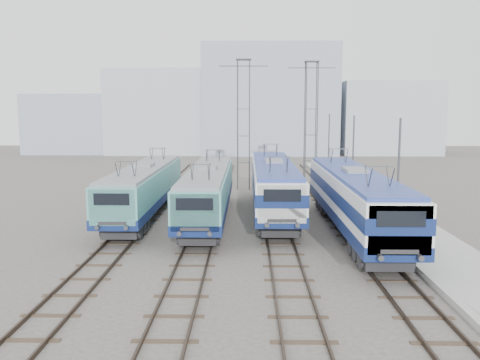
% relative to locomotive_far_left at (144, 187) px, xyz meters
% --- Properties ---
extents(ground, '(160.00, 160.00, 0.00)m').
position_rel_locomotive_far_left_xyz_m(ground, '(6.75, -9.12, -2.16)').
color(ground, '#514C47').
extents(platform, '(4.00, 70.00, 0.30)m').
position_rel_locomotive_far_left_xyz_m(platform, '(16.95, -1.12, -2.01)').
color(platform, '#9E9E99').
rests_on(platform, ground).
extents(locomotive_far_left, '(2.74, 17.32, 3.26)m').
position_rel_locomotive_far_left_xyz_m(locomotive_far_left, '(0.00, 0.00, 0.00)').
color(locomotive_far_left, navy).
rests_on(locomotive_far_left, ground).
extents(locomotive_center_left, '(2.72, 17.19, 3.24)m').
position_rel_locomotive_far_left_xyz_m(locomotive_center_left, '(4.50, -1.28, -0.01)').
color(locomotive_center_left, navy).
rests_on(locomotive_center_left, ground).
extents(locomotive_center_right, '(2.90, 18.34, 3.45)m').
position_rel_locomotive_far_left_xyz_m(locomotive_center_right, '(9.00, 1.00, 0.17)').
color(locomotive_center_right, navy).
rests_on(locomotive_center_right, ground).
extents(locomotive_far_right, '(2.94, 18.62, 3.50)m').
position_rel_locomotive_far_left_xyz_m(locomotive_far_right, '(13.50, -4.86, 0.21)').
color(locomotive_far_right, navy).
rests_on(locomotive_far_right, ground).
extents(catenary_tower_west, '(4.50, 1.20, 12.00)m').
position_rel_locomotive_far_left_xyz_m(catenary_tower_west, '(6.75, 12.88, 4.48)').
color(catenary_tower_west, '#3F4247').
rests_on(catenary_tower_west, ground).
extents(catenary_tower_east, '(4.50, 1.20, 12.00)m').
position_rel_locomotive_far_left_xyz_m(catenary_tower_east, '(13.25, 14.88, 4.48)').
color(catenary_tower_east, '#3F4247').
rests_on(catenary_tower_east, ground).
extents(mast_front, '(0.12, 0.12, 7.00)m').
position_rel_locomotive_far_left_xyz_m(mast_front, '(15.35, -7.12, 1.34)').
color(mast_front, '#3F4247').
rests_on(mast_front, ground).
extents(mast_mid, '(0.12, 0.12, 7.00)m').
position_rel_locomotive_far_left_xyz_m(mast_mid, '(15.35, 4.88, 1.34)').
color(mast_mid, '#3F4247').
rests_on(mast_mid, ground).
extents(mast_rear, '(0.12, 0.12, 7.00)m').
position_rel_locomotive_far_left_xyz_m(mast_rear, '(15.35, 16.88, 1.34)').
color(mast_rear, '#3F4247').
rests_on(mast_rear, ground).
extents(building_west, '(18.00, 12.00, 14.00)m').
position_rel_locomotive_far_left_xyz_m(building_west, '(-7.25, 52.88, 4.84)').
color(building_west, '#A6B0BB').
rests_on(building_west, ground).
extents(building_center, '(22.00, 14.00, 18.00)m').
position_rel_locomotive_far_left_xyz_m(building_center, '(10.75, 52.88, 6.84)').
color(building_center, '#939CB4').
rests_on(building_center, ground).
extents(building_east, '(16.00, 12.00, 12.00)m').
position_rel_locomotive_far_left_xyz_m(building_east, '(30.75, 52.88, 3.84)').
color(building_east, '#A6B0BB').
rests_on(building_east, ground).
extents(building_far_west, '(14.00, 10.00, 10.00)m').
position_rel_locomotive_far_left_xyz_m(building_far_west, '(-23.25, 52.88, 2.84)').
color(building_far_west, '#939CB4').
rests_on(building_far_west, ground).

